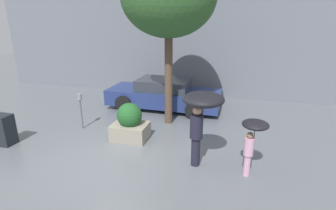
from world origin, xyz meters
TOP-DOWN VIEW (x-y plane):
  - ground_plane at (0.00, 0.00)m, footprint 40.00×40.00m
  - building_facade at (0.00, 6.50)m, footprint 18.00×0.30m
  - planter_box at (0.00, 1.19)m, footprint 1.07×0.80m
  - person_adult at (2.26, 0.25)m, footprint 0.99×0.99m
  - person_child at (3.46, 0.09)m, footprint 0.59×0.59m
  - parked_car_near at (0.22, 4.20)m, footprint 4.54×1.95m
  - parking_meter at (-1.86, 1.52)m, footprint 0.14×0.14m
  - newspaper_box at (-3.40, -0.08)m, footprint 0.50×0.44m

SIDE VIEW (x-z plane):
  - ground_plane at x=0.00m, z-range 0.00..0.00m
  - newspaper_box at x=-3.40m, z-range 0.00..0.90m
  - planter_box at x=0.00m, z-range -0.06..1.08m
  - parked_car_near at x=0.22m, z-range -0.03..1.18m
  - parking_meter at x=-1.86m, z-range 0.27..1.47m
  - person_child at x=3.46m, z-range 0.35..1.73m
  - person_adult at x=2.26m, z-range 0.57..2.45m
  - building_facade at x=0.00m, z-range 0.00..6.00m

